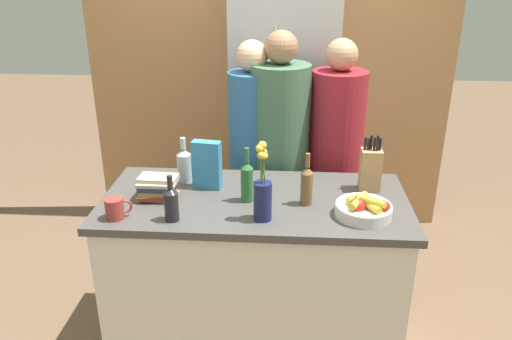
{
  "coord_description": "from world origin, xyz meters",
  "views": [
    {
      "loc": [
        0.16,
        -2.31,
        2.03
      ],
      "look_at": [
        0.0,
        0.09,
        1.02
      ],
      "focal_mm": 35.0,
      "sensor_mm": 36.0,
      "label": 1
    }
  ],
  "objects_px": {
    "bottle_wine": "(184,164)",
    "person_at_sink": "(252,152)",
    "bottle_vinegar": "(307,184)",
    "bottle_water": "(247,180)",
    "person_in_red_tee": "(335,154)",
    "cereal_box": "(207,165)",
    "bottle_oil": "(171,203)",
    "coffee_mug": "(115,208)",
    "person_in_blue": "(279,151)",
    "flower_vase": "(263,194)",
    "fruit_bowl": "(363,208)",
    "knife_block": "(370,169)",
    "refrigerator": "(283,114)",
    "book_stack": "(158,187)"
  },
  "relations": [
    {
      "from": "bottle_wine",
      "to": "person_at_sink",
      "type": "bearing_deg",
      "value": 51.69
    },
    {
      "from": "cereal_box",
      "to": "coffee_mug",
      "type": "relative_size",
      "value": 2.12
    },
    {
      "from": "flower_vase",
      "to": "fruit_bowl",
      "type": "bearing_deg",
      "value": 7.29
    },
    {
      "from": "cereal_box",
      "to": "bottle_vinegar",
      "type": "distance_m",
      "value": 0.55
    },
    {
      "from": "coffee_mug",
      "to": "bottle_wine",
      "type": "relative_size",
      "value": 0.49
    },
    {
      "from": "cereal_box",
      "to": "bottle_wine",
      "type": "bearing_deg",
      "value": 151.78
    },
    {
      "from": "fruit_bowl",
      "to": "bottle_oil",
      "type": "distance_m",
      "value": 0.91
    },
    {
      "from": "bottle_oil",
      "to": "bottle_wine",
      "type": "xyz_separation_m",
      "value": [
        -0.03,
        0.45,
        0.01
      ]
    },
    {
      "from": "knife_block",
      "to": "refrigerator",
      "type": "bearing_deg",
      "value": 115.05
    },
    {
      "from": "flower_vase",
      "to": "person_in_blue",
      "type": "distance_m",
      "value": 0.83
    },
    {
      "from": "bottle_oil",
      "to": "bottle_vinegar",
      "type": "bearing_deg",
      "value": 18.55
    },
    {
      "from": "bottle_oil",
      "to": "person_in_red_tee",
      "type": "bearing_deg",
      "value": 47.03
    },
    {
      "from": "knife_block",
      "to": "person_in_red_tee",
      "type": "relative_size",
      "value": 0.19
    },
    {
      "from": "knife_block",
      "to": "cereal_box",
      "type": "height_order",
      "value": "knife_block"
    },
    {
      "from": "cereal_box",
      "to": "bottle_oil",
      "type": "distance_m",
      "value": 0.39
    },
    {
      "from": "flower_vase",
      "to": "bottle_wine",
      "type": "distance_m",
      "value": 0.61
    },
    {
      "from": "knife_block",
      "to": "bottle_oil",
      "type": "relative_size",
      "value": 1.35
    },
    {
      "from": "person_in_blue",
      "to": "person_in_red_tee",
      "type": "height_order",
      "value": "person_in_blue"
    },
    {
      "from": "refrigerator",
      "to": "cereal_box",
      "type": "xyz_separation_m",
      "value": [
        -0.39,
        -1.06,
        0.03
      ]
    },
    {
      "from": "person_at_sink",
      "to": "person_in_red_tee",
      "type": "height_order",
      "value": "person_in_red_tee"
    },
    {
      "from": "knife_block",
      "to": "book_stack",
      "type": "xyz_separation_m",
      "value": [
        -1.1,
        -0.18,
        -0.06
      ]
    },
    {
      "from": "bottle_wine",
      "to": "person_in_blue",
      "type": "xyz_separation_m",
      "value": [
        0.51,
        0.41,
        -0.06
      ]
    },
    {
      "from": "coffee_mug",
      "to": "bottle_oil",
      "type": "relative_size",
      "value": 0.55
    },
    {
      "from": "knife_block",
      "to": "person_at_sink",
      "type": "height_order",
      "value": "person_at_sink"
    },
    {
      "from": "bottle_vinegar",
      "to": "bottle_water",
      "type": "xyz_separation_m",
      "value": [
        -0.3,
        0.02,
        0.01
      ]
    },
    {
      "from": "refrigerator",
      "to": "flower_vase",
      "type": "relative_size",
      "value": 5.19
    },
    {
      "from": "fruit_bowl",
      "to": "book_stack",
      "type": "xyz_separation_m",
      "value": [
        -1.03,
        0.13,
        0.02
      ]
    },
    {
      "from": "refrigerator",
      "to": "person_in_red_tee",
      "type": "distance_m",
      "value": 0.64
    },
    {
      "from": "knife_block",
      "to": "flower_vase",
      "type": "bearing_deg",
      "value": -145.82
    },
    {
      "from": "bottle_vinegar",
      "to": "person_in_red_tee",
      "type": "bearing_deg",
      "value": 73.66
    },
    {
      "from": "refrigerator",
      "to": "fruit_bowl",
      "type": "xyz_separation_m",
      "value": [
        0.41,
        -1.34,
        -0.06
      ]
    },
    {
      "from": "fruit_bowl",
      "to": "cereal_box",
      "type": "height_order",
      "value": "cereal_box"
    },
    {
      "from": "fruit_bowl",
      "to": "bottle_water",
      "type": "xyz_separation_m",
      "value": [
        -0.57,
        0.13,
        0.07
      ]
    },
    {
      "from": "fruit_bowl",
      "to": "bottle_water",
      "type": "height_order",
      "value": "bottle_water"
    },
    {
      "from": "fruit_bowl",
      "to": "coffee_mug",
      "type": "height_order",
      "value": "fruit_bowl"
    },
    {
      "from": "cereal_box",
      "to": "person_in_red_tee",
      "type": "bearing_deg",
      "value": 35.59
    },
    {
      "from": "book_stack",
      "to": "refrigerator",
      "type": "bearing_deg",
      "value": 62.82
    },
    {
      "from": "bottle_wine",
      "to": "person_at_sink",
      "type": "height_order",
      "value": "person_at_sink"
    },
    {
      "from": "bottle_oil",
      "to": "flower_vase",
      "type": "bearing_deg",
      "value": 5.08
    },
    {
      "from": "fruit_bowl",
      "to": "person_at_sink",
      "type": "bearing_deg",
      "value": 126.94
    },
    {
      "from": "bottle_vinegar",
      "to": "knife_block",
      "type": "bearing_deg",
      "value": 30.22
    },
    {
      "from": "cereal_box",
      "to": "bottle_vinegar",
      "type": "relative_size",
      "value": 0.96
    },
    {
      "from": "cereal_box",
      "to": "person_in_red_tee",
      "type": "distance_m",
      "value": 0.9
    },
    {
      "from": "refrigerator",
      "to": "bottle_oil",
      "type": "xyz_separation_m",
      "value": [
        -0.5,
        -1.43,
        -0.02
      ]
    },
    {
      "from": "book_stack",
      "to": "bottle_water",
      "type": "distance_m",
      "value": 0.46
    },
    {
      "from": "bottle_oil",
      "to": "person_in_blue",
      "type": "xyz_separation_m",
      "value": [
        0.48,
        0.86,
        -0.05
      ]
    },
    {
      "from": "bottle_vinegar",
      "to": "book_stack",
      "type": "bearing_deg",
      "value": 178.92
    },
    {
      "from": "knife_block",
      "to": "coffee_mug",
      "type": "distance_m",
      "value": 1.31
    },
    {
      "from": "flower_vase",
      "to": "bottle_wine",
      "type": "height_order",
      "value": "flower_vase"
    },
    {
      "from": "person_in_blue",
      "to": "cereal_box",
      "type": "bearing_deg",
      "value": -128.13
    }
  ]
}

